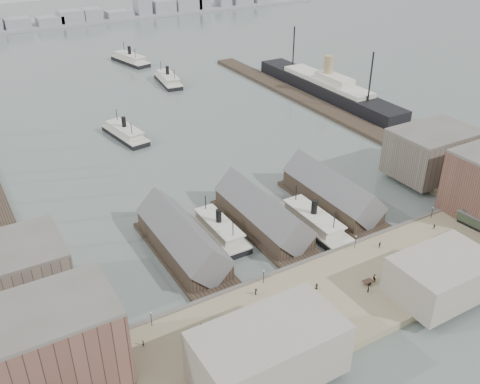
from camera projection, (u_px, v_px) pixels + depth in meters
ground at (295, 257)px, 147.15m from camera, size 900.00×900.00×0.00m
quay at (343, 295)px, 131.64m from camera, size 180.00×30.00×2.00m
seawall at (307, 263)px, 142.68m from camera, size 180.00×1.20×2.30m
east_wharf at (319, 106)px, 248.94m from camera, size 10.00×180.00×1.60m
ferry_shed_west at (183, 240)px, 146.05m from camera, size 14.00×42.00×12.60m
ferry_shed_center at (263, 215)px, 157.56m from camera, size 14.00×42.00×12.60m
ferry_shed_east at (332, 193)px, 169.08m from camera, size 14.00×42.00×12.60m
warehouse_west_front at (36, 353)px, 101.74m from camera, size 32.00×18.00×18.00m
warehouse_west_back at (9, 276)px, 125.26m from camera, size 26.00×20.00×14.00m
warehouse_east_back at (432, 152)px, 183.90m from camera, size 28.00×20.00×15.00m
street_bldg_center at (442, 276)px, 128.54m from camera, size 24.00×16.00×10.00m
street_bldg_west at (268, 352)px, 105.91m from camera, size 30.00×16.00×12.00m
lamp_post_far_w at (151, 316)px, 119.65m from camera, size 0.44×0.44×3.92m
lamp_post_near_w at (264, 274)px, 132.94m from camera, size 0.44×0.44×3.92m
lamp_post_near_e at (356, 239)px, 146.23m from camera, size 0.44×0.44×3.92m
lamp_post_far_e at (432, 210)px, 159.52m from camera, size 0.44×0.44×3.92m
far_shore at (29, 22)px, 395.38m from camera, size 500.00×40.00×15.72m
ferry_docked_west at (219, 229)px, 155.37m from camera, size 7.69×25.63×9.15m
ferry_docked_east at (313, 221)px, 158.67m from camera, size 8.48×28.25×10.09m
ferry_open_near at (125, 133)px, 217.44m from camera, size 11.91×27.88×9.64m
ferry_open_mid at (168, 79)px, 279.71m from camera, size 11.64×28.21×9.78m
ferry_open_far at (130, 59)px, 313.10m from camera, size 15.05×30.67×10.52m
ocean_steamer at (327, 87)px, 262.27m from camera, size 13.49×98.56×19.71m
tram at (475, 222)px, 155.45m from camera, size 4.03×11.16×3.88m
horse_cart_left at (197, 330)px, 118.63m from camera, size 4.71×1.55×1.71m
horse_cart_center at (274, 312)px, 123.76m from camera, size 5.02×2.52×1.65m
horse_cart_right at (373, 279)px, 134.15m from camera, size 4.59×1.67×1.51m
pedestrian_0 at (143, 343)px, 115.06m from camera, size 0.45×0.60×1.64m
pedestrian_1 at (219, 348)px, 113.90m from camera, size 0.65×0.82×1.63m
pedestrian_2 at (256, 292)px, 129.75m from camera, size 1.36×1.16×1.83m
pedestrian_3 at (299, 323)px, 120.29m from camera, size 0.88×1.13×1.79m
pedestrian_4 at (317, 286)px, 131.73m from camera, size 0.87×0.98×1.68m
pedestrian_5 at (368, 290)px, 130.49m from camera, size 0.62×0.75×1.82m
pedestrian_6 at (380, 245)px, 147.34m from camera, size 0.91×0.99×1.64m
pedestrian_7 at (433, 256)px, 142.72m from camera, size 1.13×0.66×1.74m
pedestrian_8 at (434, 226)px, 155.40m from camera, size 0.51×0.98×1.59m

